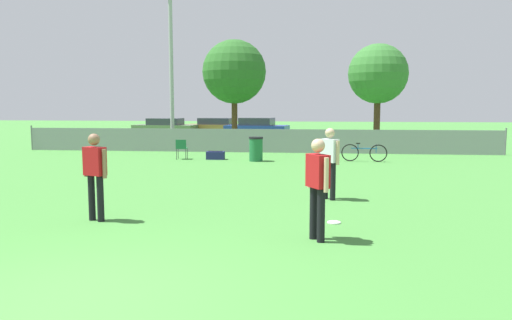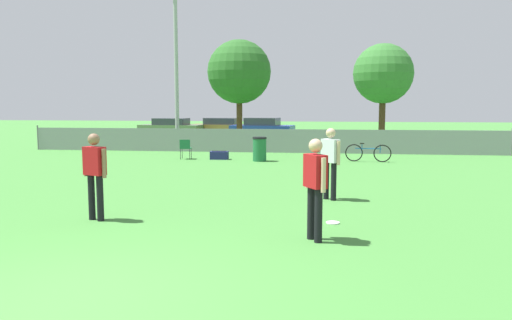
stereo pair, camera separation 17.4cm
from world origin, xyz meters
The scene contains 16 objects.
ground_plane centered at (0.00, 0.00, 0.00)m, with size 120.00×120.00×0.00m, color #428438.
fence_backline centered at (0.00, 18.00, 0.55)m, with size 22.38×0.07×1.21m.
light_pole centered at (-4.50, 19.75, 4.89)m, with size 0.90×0.36×8.26m.
tree_near_pole centered at (-1.63, 21.97, 3.99)m, with size 3.46×3.46×5.74m.
tree_far_right centered at (5.86, 20.59, 3.74)m, with size 2.98×2.98×5.25m.
player_receiver_white centered at (3.10, 6.67, 1.00)m, with size 0.46×0.45×1.70m.
player_thrower_red centered at (-1.45, 3.93, 1.00)m, with size 0.55×0.36×1.70m.
player_defender_red centered at (2.80, 3.02, 1.00)m, with size 0.41×0.51×1.70m.
frisbee_disc centered at (3.13, 4.28, 0.01)m, with size 0.26×0.26×0.03m.
folding_chair_sideline centered at (-2.67, 14.72, 0.50)m, with size 0.47×0.47×0.82m.
bicycle_sideline centered at (4.70, 14.78, 0.36)m, with size 1.77×0.44×0.74m.
trash_bin centered at (0.44, 14.42, 0.49)m, with size 0.56×0.56×0.97m.
gear_bag_sideline centered at (-1.29, 14.87, 0.16)m, with size 0.72×0.40×0.35m.
parked_car_olive centered at (-7.59, 28.66, 0.64)m, with size 4.42×2.16×1.28m.
parked_car_tan centered at (-4.23, 29.88, 0.64)m, with size 4.68×2.30×1.28m.
parked_car_blue centered at (-1.05, 27.64, 0.67)m, with size 4.30×2.38×1.36m.
Camera 1 is at (2.74, -5.15, 2.26)m, focal length 35.00 mm.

